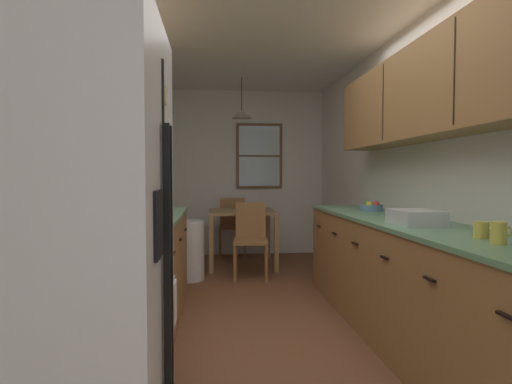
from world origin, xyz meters
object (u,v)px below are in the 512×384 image
dining_chair_far (232,224)px  storage_canister (125,213)px  fruit_bowl (371,207)px  microwave_over_range (77,89)px  stove_range (103,319)px  table_serving_bowl (247,208)px  refrigerator (63,270)px  mug_spare (499,233)px  dish_rack (416,217)px  dining_chair_near (251,236)px  trash_bin (189,250)px  mug_by_coffeemaker (481,230)px  dining_table (242,219)px

dining_chair_far → storage_canister: bearing=-104.4°
storage_canister → fruit_bowl: size_ratio=0.80×
dining_chair_far → microwave_over_range: bearing=-103.9°
stove_range → storage_canister: bearing=90.5°
microwave_over_range → table_serving_bowl: size_ratio=3.50×
stove_range → refrigerator: bearing=-86.1°
mug_spare → dish_rack: size_ratio=0.32×
dining_chair_near → fruit_bowl: fruit_bowl is taller
trash_bin → mug_by_coffeemaker: (1.70, -2.82, 0.59)m
dining_table → storage_canister: bearing=-109.5°
dining_chair_near → fruit_bowl: 1.64m
stove_range → trash_bin: bearing=83.6°
stove_range → dining_table: stove_range is taller
mug_by_coffeemaker → mug_spare: size_ratio=1.02×
mug_spare → table_serving_bowl: size_ratio=0.66×
dish_rack → refrigerator: bearing=-149.5°
storage_canister → trash_bin: bearing=81.7°
microwave_over_range → dining_table: (1.08, 3.32, -1.04)m
storage_canister → microwave_over_range: bearing=-100.5°
fruit_bowl → table_serving_bowl: bearing=118.9°
trash_bin → dining_table: bearing=45.6°
dish_rack → table_serving_bowl: 3.03m
dining_table → dining_chair_near: bearing=-84.5°
dining_chair_near → dining_chair_far: (-0.16, 1.28, 0.00)m
stove_range → dining_chair_near: 2.86m
mug_by_coffeemaker → microwave_over_range: bearing=175.1°
dining_chair_near → fruit_bowl: (1.02, -1.20, 0.44)m
dish_rack → dining_chair_near: bearing=112.0°
dining_chair_near → dish_rack: 2.48m
trash_bin → dish_rack: size_ratio=2.06×
microwave_over_range → fruit_bowl: (2.16, 1.47, -0.74)m
microwave_over_range → trash_bin: microwave_over_range is taller
refrigerator → trash_bin: 3.39m
mug_by_coffeemaker → table_serving_bowl: bearing=105.4°
trash_bin → dining_chair_far: bearing=66.8°
refrigerator → dish_rack: (1.89, 1.11, 0.06)m
storage_canister → table_serving_bowl: size_ratio=1.02×
mug_by_coffeemaker → mug_spare: bearing=-101.8°
refrigerator → mug_by_coffeemaker: bearing=14.9°
refrigerator → table_serving_bowl: (0.99, 4.00, -0.11)m
fruit_bowl → table_serving_bowl: size_ratio=1.28×
dining_table → mug_spare: mug_spare is taller
stove_range → trash_bin: (0.29, 2.64, -0.12)m
dish_rack → mug_spare: bearing=-88.5°
microwave_over_range → table_serving_bowl: microwave_over_range is taller
dish_rack → table_serving_bowl: bearing=107.3°
fruit_bowl → storage_canister: bearing=-156.7°
microwave_over_range → dining_table: 3.64m
dining_chair_near → dish_rack: bearing=-68.0°
microwave_over_range → storage_canister: size_ratio=3.44×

